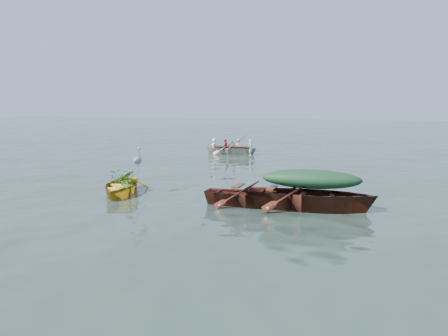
% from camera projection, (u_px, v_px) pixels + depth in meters
% --- Properties ---
extents(ground, '(140.00, 140.00, 0.00)m').
position_uv_depth(ground, '(179.00, 203.00, 12.74)').
color(ground, '#2E4036').
rests_on(ground, ground).
extents(yellow_dinghy, '(2.44, 3.60, 0.90)m').
position_uv_depth(yellow_dinghy, '(121.00, 193.00, 14.10)').
color(yellow_dinghy, yellow).
rests_on(yellow_dinghy, ground).
extents(green_tarp_boat, '(5.00, 1.91, 1.17)m').
position_uv_depth(green_tarp_boat, '(310.00, 210.00, 11.95)').
color(green_tarp_boat, '#531C13').
rests_on(green_tarp_boat, ground).
extents(open_wooden_boat, '(4.09, 1.32, 0.93)m').
position_uv_depth(open_wooden_boat, '(255.00, 206.00, 12.35)').
color(open_wooden_boat, '#4E1D13').
rests_on(open_wooden_boat, ground).
extents(rowed_boat, '(4.09, 1.61, 0.93)m').
position_uv_depth(rowed_boat, '(232.00, 154.00, 24.86)').
color(rowed_boat, silver).
rests_on(rowed_boat, ground).
extents(green_tarp_cover, '(2.75, 1.05, 0.52)m').
position_uv_depth(green_tarp_cover, '(311.00, 179.00, 11.82)').
color(green_tarp_cover, '#1A4025').
rests_on(green_tarp_cover, green_tarp_boat).
extents(thwart_benches, '(2.05, 0.79, 0.04)m').
position_uv_depth(thwart_benches, '(255.00, 189.00, 12.28)').
color(thwart_benches, '#472010').
rests_on(thwart_benches, open_wooden_boat).
extents(heron, '(0.40, 0.47, 0.92)m').
position_uv_depth(heron, '(138.00, 165.00, 14.01)').
color(heron, '#9DA0A6').
rests_on(heron, yellow_dinghy).
extents(dinghy_weeds, '(0.96, 1.08, 0.60)m').
position_uv_depth(dinghy_weeds, '(125.00, 168.00, 14.53)').
color(dinghy_weeds, '#33641A').
rests_on(dinghy_weeds, yellow_dinghy).
extents(rowers, '(2.89, 1.36, 0.76)m').
position_uv_depth(rowers, '(232.00, 140.00, 24.73)').
color(rowers, white).
rests_on(rowers, rowed_boat).
extents(oars, '(0.87, 2.65, 0.06)m').
position_uv_depth(oars, '(232.00, 146.00, 24.78)').
color(oars, olive).
rests_on(oars, rowed_boat).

